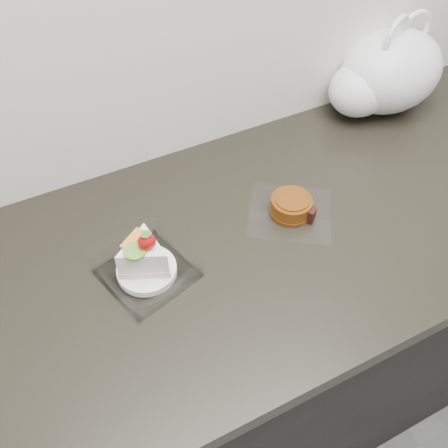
% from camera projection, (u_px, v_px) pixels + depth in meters
% --- Properties ---
extents(counter, '(2.04, 0.64, 0.90)m').
position_uv_depth(counter, '(251.00, 343.00, 1.34)').
color(counter, black).
rests_on(counter, ground).
extents(cake_tray, '(0.19, 0.19, 0.12)m').
position_uv_depth(cake_tray, '(146.00, 264.00, 0.91)').
color(cake_tray, white).
rests_on(cake_tray, counter).
extents(mooncake_wrap, '(0.23, 0.23, 0.04)m').
position_uv_depth(mooncake_wrap, '(292.00, 207.00, 1.03)').
color(mooncake_wrap, white).
rests_on(mooncake_wrap, counter).
extents(plastic_bag, '(0.34, 0.26, 0.25)m').
position_uv_depth(plastic_bag, '(385.00, 74.00, 1.22)').
color(plastic_bag, white).
rests_on(plastic_bag, counter).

